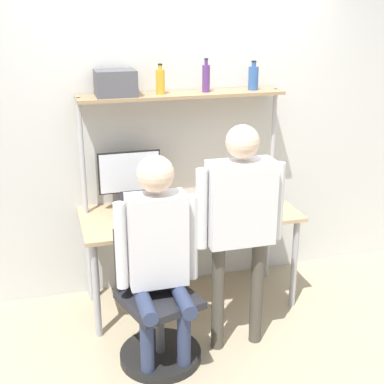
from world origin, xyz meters
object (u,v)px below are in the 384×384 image
Objects in this scene: storage_box at (115,83)px; cell_phone at (180,222)px; person_standing at (240,211)px; bottle_blue at (253,78)px; monitor at (130,177)px; laptop at (146,215)px; person_seated at (158,246)px; bottle_purple at (206,78)px; office_chair at (157,319)px; bottle_amber at (160,81)px.

cell_phone is at bearing -47.08° from storage_box.
bottle_blue is (0.42, 0.88, 0.75)m from person_standing.
bottle_blue reaches higher than cell_phone.
monitor reaches higher than laptop.
person_seated is at bearing -93.17° from laptop.
storage_box is (-0.69, 0.00, -0.01)m from bottle_purple.
office_chair is 0.57m from person_seated.
laptop is 1.14m from bottle_purple.
storage_box is (-0.08, -0.00, 0.73)m from monitor.
storage_box reaches higher than person_standing.
bottle_amber is at bearing 58.69° from laptop.
laptop is at bearing 165.03° from cell_phone.
bottle_amber is at bearing -0.24° from monitor.
person_seated is at bearing -83.75° from storage_box.
office_chair is at bearing -94.73° from laptop.
bottle_blue is 1.08m from storage_box.
bottle_purple reaches higher than person_seated.
bottle_blue is at bearing -0.06° from monitor.
laptop is 1.37m from bottle_blue.
person_standing is 1.17m from bottle_purple.
person_seated is (0.02, -0.92, -0.18)m from monitor.
person_seated reaches higher than laptop.
cell_phone is 1.28m from bottle_blue.
bottle_blue is 0.39m from bottle_purple.
person_standing reaches higher than monitor.
monitor is 0.97m from bottle_purple.
storage_box is (-0.34, 0.00, -0.00)m from bottle_amber.
bottle_purple reaches higher than storage_box.
monitor is 0.39m from laptop.
bottle_blue reaches higher than office_chair.
person_seated is (-0.27, -0.51, 0.08)m from cell_phone.
bottle_amber is at bearing 110.29° from person_standing.
person_seated reaches higher than monitor.
person_seated is at bearing -123.01° from bottle_purple.
bottle_purple is at bearing 0.00° from bottle_amber.
bottle_amber reaches higher than laptop.
cell_phone is 0.09× the size of person_standing.
person_seated is at bearing -74.67° from office_chair.
laptop is 1.56× the size of bottle_amber.
monitor is at bearing 179.90° from bottle_purple.
laptop is at bearing -160.48° from bottle_blue.
person_standing is (0.58, -0.01, 0.73)m from office_chair.
person_standing reaches higher than cell_phone.
person_seated is (0.01, -0.04, 0.57)m from office_chair.
bottle_amber is 0.76× the size of storage_box.
monitor is 3.25× the size of cell_phone.
storage_box is (-0.66, 0.88, 0.75)m from person_standing.
laptop is at bearing -80.79° from monitor.
laptop is 0.26m from cell_phone.
monitor is 1.92× the size of bottle_purple.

